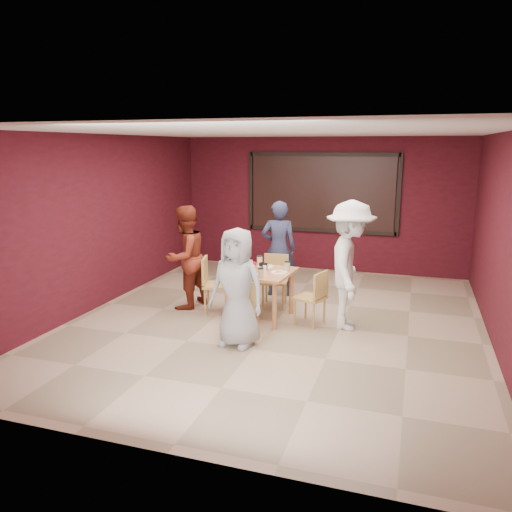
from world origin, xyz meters
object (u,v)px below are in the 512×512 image
(diner_left, at_px, (185,257))
(diner_right, at_px, (350,266))
(diner_back, at_px, (279,248))
(chair_back, at_px, (275,277))
(chair_right, at_px, (314,295))
(chair_left, at_px, (212,281))
(dining_table, at_px, (260,277))
(diner_front, at_px, (237,288))
(chair_front, at_px, (243,305))

(diner_left, height_order, diner_right, diner_right)
(diner_right, bearing_deg, diner_back, 41.29)
(chair_back, bearing_deg, chair_right, -43.12)
(chair_left, bearing_deg, diner_left, 171.04)
(dining_table, height_order, chair_back, dining_table)
(chair_left, xyz_separation_m, diner_back, (0.75, 1.22, 0.34))
(diner_back, bearing_deg, diner_left, 27.83)
(dining_table, bearing_deg, diner_front, -88.36)
(diner_front, height_order, diner_left, diner_left)
(chair_back, height_order, chair_left, chair_left)
(chair_right, bearing_deg, diner_left, 174.98)
(chair_back, distance_m, chair_left, 1.08)
(diner_left, xyz_separation_m, diner_right, (2.67, -0.14, 0.09))
(chair_front, distance_m, chair_back, 1.57)
(chair_front, distance_m, diner_right, 1.64)
(dining_table, height_order, chair_right, dining_table)
(dining_table, xyz_separation_m, chair_back, (0.04, 0.71, -0.18))
(diner_front, bearing_deg, diner_back, 100.92)
(diner_front, xyz_separation_m, diner_back, (-0.10, 2.39, 0.05))
(chair_back, height_order, diner_left, diner_left)
(diner_front, bearing_deg, chair_back, 98.40)
(chair_left, bearing_deg, chair_right, -3.82)
(diner_back, distance_m, diner_right, 1.91)
(chair_front, height_order, chair_left, chair_left)
(dining_table, xyz_separation_m, chair_left, (-0.82, 0.07, -0.16))
(chair_left, xyz_separation_m, chair_right, (1.67, -0.11, -0.04))
(chair_back, distance_m, diner_right, 1.56)
(dining_table, distance_m, chair_left, 0.84)
(diner_front, relative_size, diner_left, 0.94)
(chair_right, xyz_separation_m, diner_left, (-2.17, 0.19, 0.38))
(chair_right, distance_m, diner_right, 0.69)
(chair_front, bearing_deg, dining_table, 91.92)
(chair_front, distance_m, diner_left, 1.72)
(diner_front, bearing_deg, diner_right, 48.79)
(diner_left, bearing_deg, chair_left, 97.59)
(chair_right, distance_m, diner_back, 1.66)
(diner_left, bearing_deg, dining_table, 100.23)
(dining_table, height_order, diner_right, diner_right)
(dining_table, distance_m, diner_right, 1.38)
(chair_back, distance_m, diner_back, 0.69)
(chair_back, height_order, diner_back, diner_back)
(chair_front, height_order, diner_left, diner_left)
(dining_table, relative_size, chair_left, 1.16)
(chair_right, xyz_separation_m, diner_back, (-0.91, 1.33, 0.38))
(chair_right, bearing_deg, chair_back, 136.88)
(chair_right, relative_size, diner_front, 0.52)
(chair_front, height_order, diner_front, diner_front)
(diner_back, bearing_deg, chair_left, 43.88)
(chair_front, distance_m, diner_back, 2.17)
(chair_back, xyz_separation_m, chair_left, (-0.86, -0.65, 0.02))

